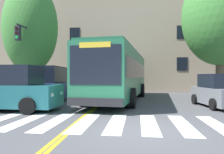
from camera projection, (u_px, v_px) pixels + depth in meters
ground_plane at (140, 132)px, 6.62m from camera, size 120.00×120.00×0.00m
crosswalk at (133, 123)px, 7.78m from camera, size 11.06×3.68×0.01m
lane_line_yellow_inner at (111, 93)px, 21.91m from camera, size 0.12×36.00×0.01m
lane_line_yellow_outer at (113, 93)px, 21.90m from camera, size 0.12×36.00×0.01m
city_bus at (120, 74)px, 15.48m from camera, size 4.13×12.55×3.45m
car_navy_near_lane at (49, 85)px, 14.10m from camera, size 2.34×5.07×2.31m
car_grey_far_lane at (219, 92)px, 11.94m from camera, size 2.21×4.04×1.81m
car_black_behind_bus at (114, 84)px, 24.83m from camera, size 2.13×4.61×1.84m
car_teal_cross_street at (8, 89)px, 10.71m from camera, size 5.12×2.32×2.21m
traffic_light_far_corner at (29, 48)px, 16.32m from camera, size 0.47×2.62×5.73m
traffic_light_overhead at (118, 57)px, 16.06m from camera, size 0.53×4.58×4.51m
street_tree_curbside_large at (221, 17)px, 16.34m from camera, size 6.80×7.13×9.80m
street_tree_curbside_small at (30, 28)px, 18.13m from camera, size 6.11×5.87×9.49m
building_facade at (128, 42)px, 27.22m from camera, size 42.93×8.06×11.87m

